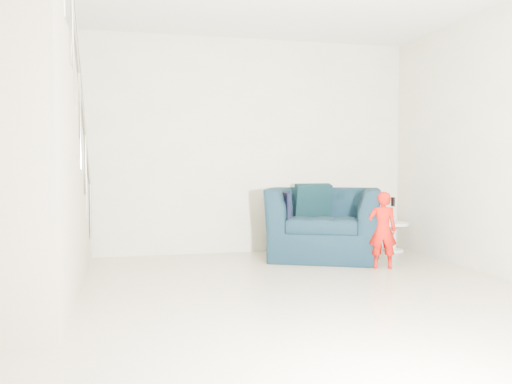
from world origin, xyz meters
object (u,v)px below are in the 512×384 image
(side_table, at_px, (394,232))
(staircase, at_px, (6,187))
(toddler, at_px, (383,230))
(armchair, at_px, (324,223))

(side_table, distance_m, staircase, 4.67)
(side_table, height_order, staircase, staircase)
(staircase, bearing_deg, toddler, 12.47)
(staircase, bearing_deg, side_table, 23.11)
(toddler, distance_m, staircase, 3.71)
(armchair, relative_size, side_table, 3.46)
(toddler, height_order, staircase, staircase)
(armchair, xyz_separation_m, side_table, (1.04, 0.25, -0.17))
(armchair, xyz_separation_m, toddler, (0.37, -0.77, -0.00))
(toddler, bearing_deg, side_table, -105.02)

